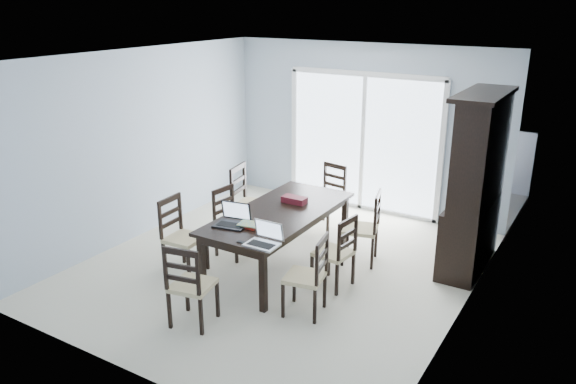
{
  "coord_description": "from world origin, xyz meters",
  "views": [
    {
      "loc": [
        3.4,
        -5.43,
        3.21
      ],
      "look_at": [
        0.12,
        0.0,
        1.02
      ],
      "focal_mm": 35.0,
      "sensor_mm": 36.0,
      "label": 1
    }
  ],
  "objects_px": {
    "china_hutch": "(476,186)",
    "cell_phone": "(242,242)",
    "chair_end_near": "(187,278)",
    "chair_left_mid": "(229,214)",
    "chair_right_near": "(313,268)",
    "chair_right_far": "(368,220)",
    "laptop_silver": "(262,241)",
    "chair_left_near": "(178,227)",
    "game_box": "(294,200)",
    "hot_tub": "(359,159)",
    "dining_table": "(279,217)",
    "laptop_dark": "(231,221)",
    "chair_end_far": "(330,189)",
    "chair_right_mid": "(340,245)",
    "chair_left_far": "(246,194)"
  },
  "relations": [
    {
      "from": "laptop_silver",
      "to": "game_box",
      "type": "height_order",
      "value": "laptop_silver"
    },
    {
      "from": "chair_right_near",
      "to": "game_box",
      "type": "distance_m",
      "value": 1.46
    },
    {
      "from": "chair_right_near",
      "to": "chair_right_far",
      "type": "bearing_deg",
      "value": -10.55
    },
    {
      "from": "game_box",
      "to": "chair_right_near",
      "type": "bearing_deg",
      "value": -51.82
    },
    {
      "from": "dining_table",
      "to": "chair_end_far",
      "type": "relative_size",
      "value": 2.04
    },
    {
      "from": "china_hutch",
      "to": "chair_left_mid",
      "type": "relative_size",
      "value": 2.11
    },
    {
      "from": "chair_end_near",
      "to": "hot_tub",
      "type": "relative_size",
      "value": 0.52
    },
    {
      "from": "dining_table",
      "to": "chair_right_far",
      "type": "distance_m",
      "value": 1.13
    },
    {
      "from": "chair_end_far",
      "to": "hot_tub",
      "type": "xyz_separation_m",
      "value": [
        -0.41,
        1.93,
        -0.08
      ]
    },
    {
      "from": "chair_right_near",
      "to": "laptop_dark",
      "type": "height_order",
      "value": "chair_right_near"
    },
    {
      "from": "hot_tub",
      "to": "chair_right_far",
      "type": "bearing_deg",
      "value": -63.58
    },
    {
      "from": "chair_end_near",
      "to": "chair_left_mid",
      "type": "bearing_deg",
      "value": 101.9
    },
    {
      "from": "chair_left_near",
      "to": "chair_end_far",
      "type": "relative_size",
      "value": 1.02
    },
    {
      "from": "chair_right_far",
      "to": "game_box",
      "type": "bearing_deg",
      "value": 95.42
    },
    {
      "from": "chair_left_near",
      "to": "hot_tub",
      "type": "height_order",
      "value": "chair_left_near"
    },
    {
      "from": "chair_right_mid",
      "to": "hot_tub",
      "type": "relative_size",
      "value": 0.5
    },
    {
      "from": "chair_left_near",
      "to": "game_box",
      "type": "distance_m",
      "value": 1.49
    },
    {
      "from": "laptop_silver",
      "to": "chair_right_near",
      "type": "bearing_deg",
      "value": 18.59
    },
    {
      "from": "dining_table",
      "to": "chair_right_mid",
      "type": "height_order",
      "value": "chair_right_mid"
    },
    {
      "from": "cell_phone",
      "to": "laptop_dark",
      "type": "bearing_deg",
      "value": 135.16
    },
    {
      "from": "chair_left_mid",
      "to": "game_box",
      "type": "height_order",
      "value": "chair_left_mid"
    },
    {
      "from": "chair_left_mid",
      "to": "laptop_dark",
      "type": "bearing_deg",
      "value": 44.19
    },
    {
      "from": "chair_right_mid",
      "to": "chair_end_far",
      "type": "distance_m",
      "value": 1.92
    },
    {
      "from": "china_hutch",
      "to": "chair_right_near",
      "type": "relative_size",
      "value": 2.12
    },
    {
      "from": "chair_end_near",
      "to": "chair_right_far",
      "type": "bearing_deg",
      "value": 56.56
    },
    {
      "from": "chair_left_far",
      "to": "chair_end_near",
      "type": "relative_size",
      "value": 1.13
    },
    {
      "from": "chair_left_near",
      "to": "chair_left_mid",
      "type": "height_order",
      "value": "chair_left_near"
    },
    {
      "from": "chair_left_mid",
      "to": "chair_end_near",
      "type": "height_order",
      "value": "chair_end_near"
    },
    {
      "from": "chair_left_far",
      "to": "chair_left_near",
      "type": "bearing_deg",
      "value": -14.4
    },
    {
      "from": "laptop_silver",
      "to": "chair_left_far",
      "type": "bearing_deg",
      "value": 129.41
    },
    {
      "from": "dining_table",
      "to": "laptop_dark",
      "type": "distance_m",
      "value": 0.74
    },
    {
      "from": "dining_table",
      "to": "laptop_dark",
      "type": "height_order",
      "value": "laptop_dark"
    },
    {
      "from": "dining_table",
      "to": "laptop_silver",
      "type": "xyz_separation_m",
      "value": [
        0.38,
        -0.96,
        0.14
      ]
    },
    {
      "from": "chair_right_mid",
      "to": "laptop_dark",
      "type": "distance_m",
      "value": 1.28
    },
    {
      "from": "laptop_dark",
      "to": "chair_right_near",
      "type": "bearing_deg",
      "value": -14.93
    },
    {
      "from": "chair_end_far",
      "to": "laptop_silver",
      "type": "bearing_deg",
      "value": 111.46
    },
    {
      "from": "game_box",
      "to": "hot_tub",
      "type": "distance_m",
      "value": 3.18
    },
    {
      "from": "laptop_dark",
      "to": "laptop_silver",
      "type": "distance_m",
      "value": 0.66
    },
    {
      "from": "china_hutch",
      "to": "chair_left_mid",
      "type": "xyz_separation_m",
      "value": [
        -2.79,
        -1.25,
        -0.52
      ]
    },
    {
      "from": "chair_left_mid",
      "to": "chair_end_far",
      "type": "height_order",
      "value": "chair_end_far"
    },
    {
      "from": "chair_end_near",
      "to": "chair_end_far",
      "type": "bearing_deg",
      "value": 79.15
    },
    {
      "from": "chair_left_near",
      "to": "chair_end_near",
      "type": "height_order",
      "value": "chair_left_near"
    },
    {
      "from": "dining_table",
      "to": "chair_right_near",
      "type": "height_order",
      "value": "chair_right_near"
    },
    {
      "from": "chair_right_far",
      "to": "cell_phone",
      "type": "distance_m",
      "value": 1.85
    },
    {
      "from": "chair_right_mid",
      "to": "game_box",
      "type": "bearing_deg",
      "value": 69.53
    },
    {
      "from": "cell_phone",
      "to": "chair_left_near",
      "type": "bearing_deg",
      "value": 161.56
    },
    {
      "from": "laptop_silver",
      "to": "cell_phone",
      "type": "relative_size",
      "value": 3.5
    },
    {
      "from": "chair_end_near",
      "to": "cell_phone",
      "type": "bearing_deg",
      "value": 60.63
    },
    {
      "from": "chair_end_near",
      "to": "laptop_silver",
      "type": "relative_size",
      "value": 3.03
    },
    {
      "from": "china_hutch",
      "to": "cell_phone",
      "type": "bearing_deg",
      "value": -129.76
    }
  ]
}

